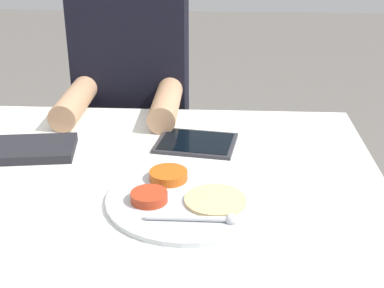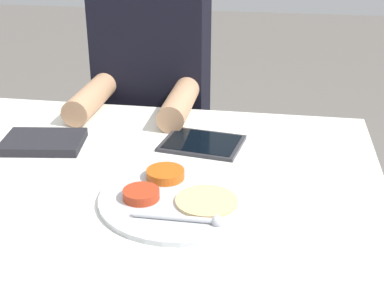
% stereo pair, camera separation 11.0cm
% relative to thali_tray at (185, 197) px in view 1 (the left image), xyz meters
% --- Properties ---
extents(thali_tray, '(0.31, 0.31, 0.03)m').
position_rel_thali_tray_xyz_m(thali_tray, '(0.00, 0.00, 0.00)').
color(thali_tray, '#B7BABF').
rests_on(thali_tray, dining_table).
extents(red_notebook, '(0.20, 0.15, 0.02)m').
position_rel_thali_tray_xyz_m(red_notebook, '(-0.35, 0.19, 0.00)').
color(red_notebook, silver).
rests_on(red_notebook, dining_table).
extents(tablet_device, '(0.20, 0.16, 0.01)m').
position_rel_thali_tray_xyz_m(tablet_device, '(0.01, 0.26, -0.00)').
color(tablet_device, '#28282D').
rests_on(tablet_device, dining_table).
extents(person_diner, '(0.32, 0.46, 1.23)m').
position_rel_thali_tray_xyz_m(person_diner, '(-0.20, 0.65, -0.16)').
color(person_diner, black).
rests_on(person_diner, ground_plane).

